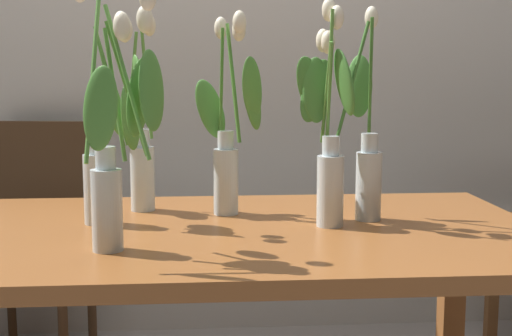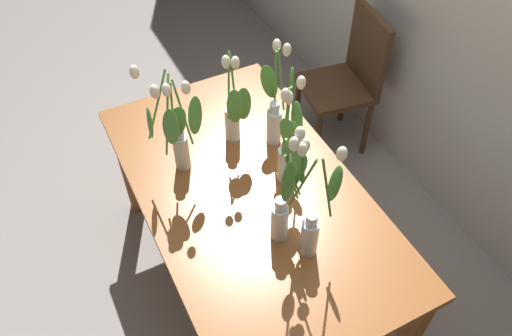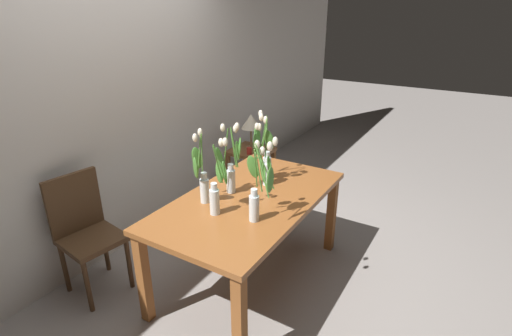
# 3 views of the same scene
# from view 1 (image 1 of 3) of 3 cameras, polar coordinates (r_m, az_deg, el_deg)

# --- Properties ---
(room_wall_rear) EXTENTS (9.00, 0.10, 2.70)m
(room_wall_rear) POSITION_cam_1_polar(r_m,az_deg,el_deg) (3.02, -3.48, 12.13)
(room_wall_rear) COLOR beige
(room_wall_rear) RESTS_ON ground
(dining_table) EXTENTS (1.60, 0.90, 0.74)m
(dining_table) POSITION_cam_1_polar(r_m,az_deg,el_deg) (1.78, -2.56, -7.77)
(dining_table) COLOR brown
(dining_table) RESTS_ON ground
(tulip_vase_0) EXTENTS (0.15, 0.23, 0.56)m
(tulip_vase_0) POSITION_cam_1_polar(r_m,az_deg,el_deg) (1.84, 8.78, 1.72)
(tulip_vase_0) COLOR silver
(tulip_vase_0) RESTS_ON dining_table
(tulip_vase_1) EXTENTS (0.16, 0.12, 0.54)m
(tulip_vase_1) POSITION_cam_1_polar(r_m,az_deg,el_deg) (1.81, -12.07, 0.84)
(tulip_vase_1) COLOR silver
(tulip_vase_1) RESTS_ON dining_table
(tulip_vase_2) EXTENTS (0.18, 0.25, 0.58)m
(tulip_vase_2) POSITION_cam_1_polar(r_m,az_deg,el_deg) (1.51, -11.17, 1.94)
(tulip_vase_2) COLOR silver
(tulip_vase_2) RESTS_ON dining_table
(tulip_vase_3) EXTENTS (0.13, 0.14, 0.57)m
(tulip_vase_3) POSITION_cam_1_polar(r_m,az_deg,el_deg) (1.78, 5.67, 2.23)
(tulip_vase_3) COLOR silver
(tulip_vase_3) RESTS_ON dining_table
(tulip_vase_4) EXTENTS (0.21, 0.17, 0.55)m
(tulip_vase_4) POSITION_cam_1_polar(r_m,az_deg,el_deg) (1.89, -2.12, 2.42)
(tulip_vase_4) COLOR silver
(tulip_vase_4) RESTS_ON dining_table
(tulip_vase_5) EXTENTS (0.18, 0.14, 0.55)m
(tulip_vase_5) POSITION_cam_1_polar(r_m,az_deg,el_deg) (1.98, -9.51, 1.75)
(tulip_vase_5) COLOR silver
(tulip_vase_5) RESTS_ON dining_table
(dining_chair) EXTENTS (0.45, 0.45, 0.93)m
(dining_chair) POSITION_cam_1_polar(r_m,az_deg,el_deg) (2.87, -17.30, -4.59)
(dining_chair) COLOR #4C331E
(dining_chair) RESTS_ON ground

